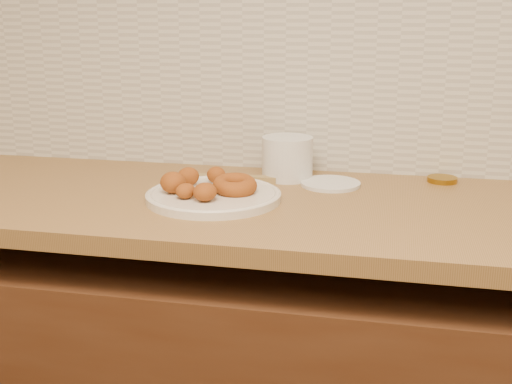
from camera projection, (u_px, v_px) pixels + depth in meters
butcher_block at (131, 199)px, 1.49m from camera, size 2.30×0.62×0.04m
backsplash at (423, 55)px, 1.56m from camera, size 3.60×0.02×0.60m
donut_plate at (214, 196)px, 1.41m from camera, size 0.30×0.30×0.02m
ring_donut at (235, 185)px, 1.41m from camera, size 0.14×0.14×0.04m
fried_dough_chunks at (191, 183)px, 1.41m from camera, size 0.15×0.20×0.05m
plastic_tub at (287, 158)px, 1.59m from camera, size 0.15×0.15×0.10m
tub_lid at (330, 184)px, 1.53m from camera, size 0.16×0.16×0.01m
brass_jar_lid at (442, 179)px, 1.56m from camera, size 0.09×0.09×0.01m
wooden_utensil at (236, 178)px, 1.57m from camera, size 0.20×0.04×0.02m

